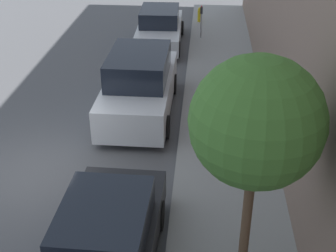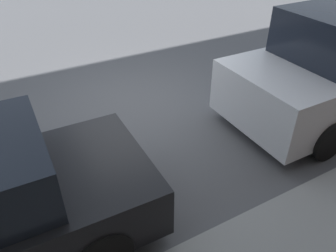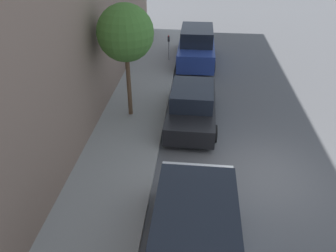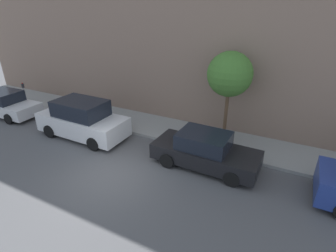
% 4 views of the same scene
% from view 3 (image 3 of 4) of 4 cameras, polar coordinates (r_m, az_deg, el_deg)
% --- Properties ---
extents(ground_plane, '(60.00, 60.00, 0.00)m').
position_cam_3_polar(ground_plane, '(11.01, 16.39, -8.25)').
color(ground_plane, '#515154').
extents(sidewalk, '(2.62, 32.00, 0.15)m').
position_cam_3_polar(sidewalk, '(11.00, -9.03, -6.68)').
color(sidewalk, gray).
rests_on(sidewalk, ground_plane).
extents(parked_suv_nearest, '(2.08, 4.81, 1.98)m').
position_cam_3_polar(parked_suv_nearest, '(19.02, 4.98, 13.63)').
color(parked_suv_nearest, navy).
rests_on(parked_suv_nearest, ground_plane).
extents(parked_sedan_second, '(1.92, 4.54, 1.54)m').
position_cam_3_polar(parked_sedan_second, '(13.00, 4.21, 3.63)').
color(parked_sedan_second, black).
rests_on(parked_sedan_second, ground_plane).
extents(parked_suv_third, '(2.08, 4.82, 1.98)m').
position_cam_3_polar(parked_suv_third, '(7.64, 4.63, -19.23)').
color(parked_suv_third, silver).
rests_on(parked_suv_third, ground_plane).
extents(parking_meter_near, '(0.11, 0.15, 1.41)m').
position_cam_3_polar(parking_meter_near, '(18.93, 0.11, 13.91)').
color(parking_meter_near, '#ADADB2').
rests_on(parking_meter_near, sidewalk).
extents(street_tree, '(2.08, 2.08, 4.38)m').
position_cam_3_polar(street_tree, '(12.34, -7.43, 15.70)').
color(street_tree, brown).
rests_on(street_tree, sidewalk).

